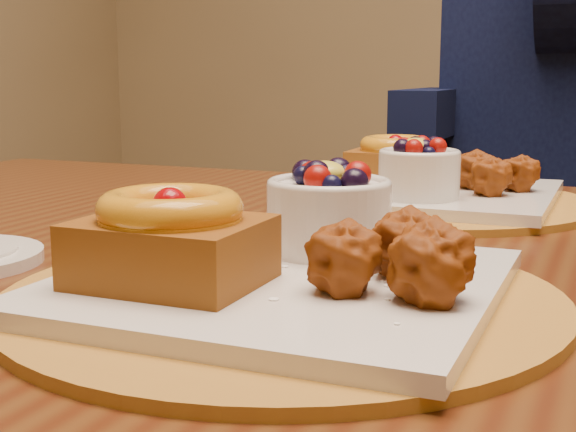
{
  "coord_description": "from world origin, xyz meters",
  "views": [
    {
      "loc": [
        0.1,
        -0.82,
        0.91
      ],
      "look_at": [
        -0.12,
        -0.28,
        0.81
      ],
      "focal_mm": 50.0,
      "sensor_mm": 36.0,
      "label": 1
    }
  ],
  "objects_px": {
    "place_setting_far": "(426,185)",
    "diner": "(572,39)",
    "place_setting_near": "(281,262)",
    "dining_table": "(373,321)"
  },
  "relations": [
    {
      "from": "dining_table",
      "to": "place_setting_near",
      "type": "bearing_deg",
      "value": -90.85
    },
    {
      "from": "place_setting_near",
      "to": "place_setting_far",
      "type": "height_order",
      "value": "place_setting_near"
    },
    {
      "from": "dining_table",
      "to": "diner",
      "type": "height_order",
      "value": "diner"
    },
    {
      "from": "dining_table",
      "to": "place_setting_near",
      "type": "relative_size",
      "value": 4.21
    },
    {
      "from": "diner",
      "to": "dining_table",
      "type": "bearing_deg",
      "value": -104.43
    },
    {
      "from": "place_setting_far",
      "to": "diner",
      "type": "height_order",
      "value": "diner"
    },
    {
      "from": "place_setting_near",
      "to": "diner",
      "type": "bearing_deg",
      "value": 84.58
    },
    {
      "from": "dining_table",
      "to": "place_setting_far",
      "type": "bearing_deg",
      "value": 90.7
    },
    {
      "from": "place_setting_far",
      "to": "diner",
      "type": "xyz_separation_m",
      "value": [
        0.11,
        0.71,
        0.19
      ]
    },
    {
      "from": "dining_table",
      "to": "diner",
      "type": "bearing_deg",
      "value": 83.53
    }
  ]
}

